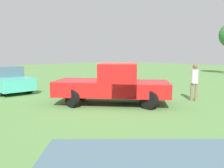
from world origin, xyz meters
TOP-DOWN VIEW (x-y plane):
  - ground_plane at (0.00, 0.00)m, footprint 80.00×80.00m
  - pickup_truck at (-0.06, 0.12)m, footprint 5.06×4.73m
  - sedan_far at (-7.00, -2.16)m, footprint 4.34×1.83m
  - person_bystander at (2.01, 3.36)m, footprint 0.42×0.42m

SIDE VIEW (x-z plane):
  - ground_plane at x=0.00m, z-range 0.00..0.00m
  - sedan_far at x=-7.00m, z-range -0.05..1.46m
  - pickup_truck at x=-0.06m, z-range 0.04..1.85m
  - person_bystander at x=2.01m, z-range 0.12..1.88m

